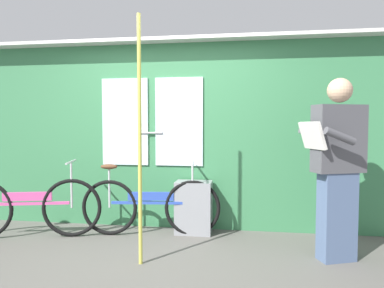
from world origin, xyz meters
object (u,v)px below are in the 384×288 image
Objects in this scene: passenger_reading_newspaper at (337,165)px; bicycle_leaning_behind at (27,207)px; bicycle_near_door at (150,206)px; trash_bin_by_wall at (194,207)px; handrail_pole at (140,141)px.

bicycle_leaning_behind is at bearing -23.84° from passenger_reading_newspaper.
bicycle_leaning_behind is at bearing -174.50° from bicycle_near_door.
passenger_reading_newspaper is at bearing -20.48° from bicycle_near_door.
handrail_pole is at bearing -109.37° from trash_bin_by_wall.
trash_bin_by_wall is 1.37m from handrail_pole.
trash_bin_by_wall is at bearing -44.53° from passenger_reading_newspaper.
bicycle_near_door reaches higher than trash_bin_by_wall.
bicycle_leaning_behind is 3.41m from passenger_reading_newspaper.
bicycle_near_door is at bearing -34.47° from passenger_reading_newspaper.
bicycle_leaning_behind is 0.71× the size of handrail_pole.
passenger_reading_newspaper is 2.79× the size of trash_bin_by_wall.
handrail_pole reaches higher than trash_bin_by_wall.
passenger_reading_newspaper is at bearing -23.75° from trash_bin_by_wall.
trash_bin_by_wall is at bearing 12.10° from bicycle_near_door.
passenger_reading_newspaper is 1.88m from handrail_pole.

